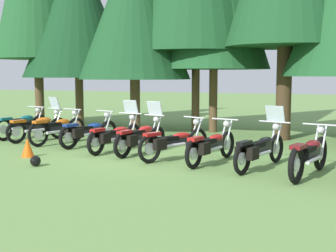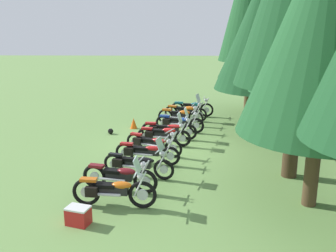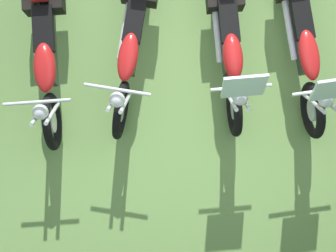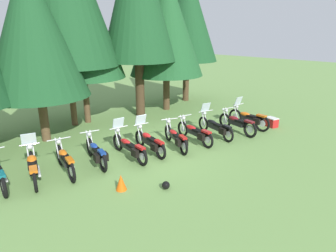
# 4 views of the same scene
# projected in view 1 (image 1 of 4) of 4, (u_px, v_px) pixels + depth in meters

# --- Properties ---
(ground_plane) EXTENTS (80.00, 80.00, 0.00)m
(ground_plane) POSITION_uv_depth(u_px,v_px,m) (145.00, 154.00, 11.85)
(ground_plane) COLOR #6B934C
(motorcycle_0) EXTENTS (0.74, 2.21, 1.00)m
(motorcycle_0) POSITION_uv_depth(u_px,v_px,m) (23.00, 124.00, 14.80)
(motorcycle_0) COLOR black
(motorcycle_0) RESTS_ON ground_plane
(motorcycle_1) EXTENTS (0.90, 2.10, 1.35)m
(motorcycle_1) POSITION_uv_depth(u_px,v_px,m) (39.00, 126.00, 14.16)
(motorcycle_1) COLOR black
(motorcycle_1) RESTS_ON ground_plane
(motorcycle_2) EXTENTS (0.81, 2.15, 1.02)m
(motorcycle_2) POSITION_uv_depth(u_px,v_px,m) (58.00, 128.00, 13.58)
(motorcycle_2) COLOR black
(motorcycle_2) RESTS_ON ground_plane
(motorcycle_3) EXTENTS (0.92, 2.16, 1.00)m
(motorcycle_3) POSITION_uv_depth(u_px,v_px,m) (88.00, 132.00, 13.07)
(motorcycle_3) COLOR black
(motorcycle_3) RESTS_ON ground_plane
(motorcycle_4) EXTENTS (0.80, 2.35, 1.34)m
(motorcycle_4) POSITION_uv_depth(u_px,v_px,m) (115.00, 135.00, 12.26)
(motorcycle_4) COLOR black
(motorcycle_4) RESTS_ON ground_plane
(motorcycle_5) EXTENTS (0.79, 2.15, 1.34)m
(motorcycle_5) POSITION_uv_depth(u_px,v_px,m) (140.00, 137.00, 11.79)
(motorcycle_5) COLOR black
(motorcycle_5) RESTS_ON ground_plane
(motorcycle_6) EXTENTS (1.15, 2.13, 1.00)m
(motorcycle_6) POSITION_uv_depth(u_px,v_px,m) (173.00, 142.00, 11.06)
(motorcycle_6) COLOR black
(motorcycle_6) RESTS_ON ground_plane
(motorcycle_7) EXTENTS (0.87, 2.28, 0.99)m
(motorcycle_7) POSITION_uv_depth(u_px,v_px,m) (211.00, 145.00, 10.55)
(motorcycle_7) COLOR black
(motorcycle_7) RESTS_ON ground_plane
(motorcycle_8) EXTENTS (0.98, 2.29, 1.35)m
(motorcycle_8) POSITION_uv_depth(u_px,v_px,m) (260.00, 148.00, 9.95)
(motorcycle_8) COLOR black
(motorcycle_8) RESTS_ON ground_plane
(motorcycle_9) EXTENTS (0.80, 2.25, 1.02)m
(motorcycle_9) POSITION_uv_depth(u_px,v_px,m) (310.00, 154.00, 9.20)
(motorcycle_9) COLOR black
(motorcycle_9) RESTS_ON ground_plane
(pine_tree_1) EXTENTS (4.28, 4.28, 7.00)m
(pine_tree_1) POSITION_uv_depth(u_px,v_px,m) (78.00, 12.00, 17.48)
(pine_tree_1) COLOR brown
(pine_tree_1) RESTS_ON ground_plane
(pine_tree_2) EXTENTS (3.97, 3.97, 7.04)m
(pine_tree_2) POSITION_uv_depth(u_px,v_px,m) (134.00, 6.00, 15.94)
(pine_tree_2) COLOR brown
(pine_tree_2) RESTS_ON ground_plane
(traffic_cone) EXTENTS (0.32, 0.32, 0.48)m
(traffic_cone) POSITION_uv_depth(u_px,v_px,m) (28.00, 147.00, 11.39)
(traffic_cone) COLOR #EA590F
(traffic_cone) RESTS_ON ground_plane
(dropped_helmet) EXTENTS (0.24, 0.24, 0.24)m
(dropped_helmet) POSITION_uv_depth(u_px,v_px,m) (35.00, 161.00, 10.23)
(dropped_helmet) COLOR black
(dropped_helmet) RESTS_ON ground_plane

